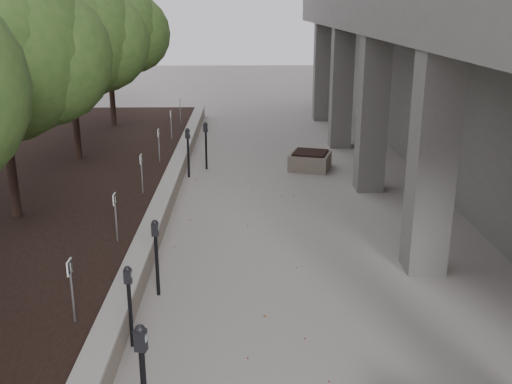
{
  "coord_description": "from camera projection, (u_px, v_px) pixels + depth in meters",
  "views": [
    {
      "loc": [
        0.08,
        -4.0,
        4.71
      ],
      "look_at": [
        0.31,
        7.08,
        1.18
      ],
      "focal_mm": 41.33,
      "sensor_mm": 36.0,
      "label": 1
    }
  ],
  "objects": [
    {
      "name": "retaining_wall",
      "position": [
        163.0,
        206.0,
        13.7
      ],
      "size": [
        0.39,
        26.0,
        0.5
      ],
      "primitive_type": null,
      "color": "gray",
      "rests_on": "ground"
    },
    {
      "name": "planting_bed",
      "position": [
        4.0,
        209.0,
        13.64
      ],
      "size": [
        7.0,
        26.0,
        0.4
      ],
      "primitive_type": "cube",
      "color": "black",
      "rests_on": "ground"
    },
    {
      "name": "crabapple_tree_3",
      "position": [
        1.0,
        88.0,
        11.82
      ],
      "size": [
        4.6,
        4.0,
        5.44
      ],
      "primitive_type": null,
      "color": "#2E4E1E",
      "rests_on": "planting_bed"
    },
    {
      "name": "crabapple_tree_4",
      "position": [
        70.0,
        64.0,
        16.58
      ],
      "size": [
        4.6,
        4.0,
        5.44
      ],
      "primitive_type": null,
      "color": "#2E4E1E",
      "rests_on": "planting_bed"
    },
    {
      "name": "crabapple_tree_5",
      "position": [
        109.0,
        51.0,
        21.34
      ],
      "size": [
        4.6,
        4.0,
        5.44
      ],
      "primitive_type": null,
      "color": "#2E4E1E",
      "rests_on": "planting_bed"
    },
    {
      "name": "parking_sign_3",
      "position": [
        72.0,
        291.0,
        8.26
      ],
      "size": [
        0.04,
        0.22,
        0.96
      ],
      "primitive_type": null,
      "color": "black",
      "rests_on": "planting_bed"
    },
    {
      "name": "parking_sign_4",
      "position": [
        116.0,
        218.0,
        11.12
      ],
      "size": [
        0.04,
        0.22,
        0.96
      ],
      "primitive_type": null,
      "color": "black",
      "rests_on": "planting_bed"
    },
    {
      "name": "parking_sign_5",
      "position": [
        142.0,
        174.0,
        13.98
      ],
      "size": [
        0.04,
        0.22,
        0.96
      ],
      "primitive_type": null,
      "color": "black",
      "rests_on": "planting_bed"
    },
    {
      "name": "parking_sign_6",
      "position": [
        159.0,
        145.0,
        16.83
      ],
      "size": [
        0.04,
        0.22,
        0.96
      ],
      "primitive_type": null,
      "color": "black",
      "rests_on": "planting_bed"
    },
    {
      "name": "parking_sign_7",
      "position": [
        171.0,
        125.0,
        19.69
      ],
      "size": [
        0.04,
        0.22,
        0.96
      ],
      "primitive_type": null,
      "color": "black",
      "rests_on": "planting_bed"
    },
    {
      "name": "parking_sign_8",
      "position": [
        180.0,
        110.0,
        22.55
      ],
      "size": [
        0.04,
        0.22,
        0.96
      ],
      "primitive_type": null,
      "color": "black",
      "rests_on": "planting_bed"
    },
    {
      "name": "parking_meter_2",
      "position": [
        130.0,
        307.0,
        8.33
      ],
      "size": [
        0.13,
        0.09,
        1.27
      ],
      "primitive_type": null,
      "rotation": [
        0.0,
        0.0,
        -0.04
      ],
      "color": "black",
      "rests_on": "ground"
    },
    {
      "name": "parking_meter_3",
      "position": [
        157.0,
        258.0,
        9.83
      ],
      "size": [
        0.14,
        0.1,
        1.36
      ],
      "primitive_type": null,
      "rotation": [
        0.0,
        0.0,
        -0.04
      ],
      "color": "black",
      "rests_on": "ground"
    },
    {
      "name": "parking_meter_4",
      "position": [
        188.0,
        153.0,
        16.66
      ],
      "size": [
        0.16,
        0.14,
        1.43
      ],
      "primitive_type": null,
      "rotation": [
        0.0,
        0.0,
        -0.28
      ],
      "color": "black",
      "rests_on": "ground"
    },
    {
      "name": "parking_meter_5",
      "position": [
        206.0,
        146.0,
        17.49
      ],
      "size": [
        0.16,
        0.13,
        1.44
      ],
      "primitive_type": null,
      "rotation": [
        0.0,
        0.0,
        -0.21
      ],
      "color": "black",
      "rests_on": "ground"
    },
    {
      "name": "planter_back",
      "position": [
        310.0,
        160.0,
        17.65
      ],
      "size": [
        1.42,
        1.42,
        0.53
      ],
      "primitive_type": null,
      "rotation": [
        0.0,
        0.0,
        -0.29
      ],
      "color": "gray",
      "rests_on": "ground"
    },
    {
      "name": "berry_scatter",
      "position": [
        234.0,
        295.0,
        10.0
      ],
      "size": [
        3.3,
        14.1,
        0.02
      ],
      "primitive_type": null,
      "color": "maroon",
      "rests_on": "ground"
    }
  ]
}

